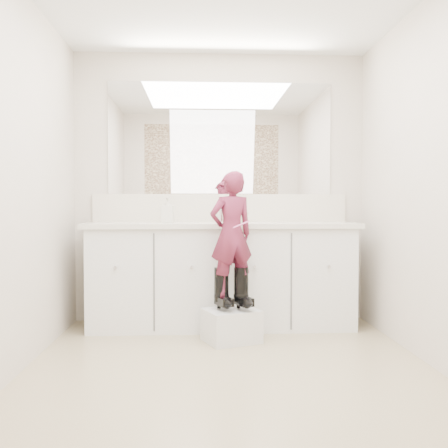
{
  "coord_description": "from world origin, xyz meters",
  "views": [
    {
      "loc": [
        -0.19,
        -3.01,
        1.03
      ],
      "look_at": [
        0.01,
        0.93,
        0.89
      ],
      "focal_mm": 40.0,
      "sensor_mm": 36.0,
      "label": 1
    }
  ],
  "objects": [
    {
      "name": "mirror",
      "position": [
        0.0,
        1.49,
        1.64
      ],
      "size": [
        2.0,
        0.02,
        1.0
      ],
      "primitive_type": "cube",
      "color": "white",
      "rests_on": "wall_back"
    },
    {
      "name": "faucet",
      "position": [
        0.0,
        1.38,
        0.94
      ],
      "size": [
        0.08,
        0.08,
        0.1
      ],
      "primitive_type": "cylinder",
      "color": "silver",
      "rests_on": "countertop"
    },
    {
      "name": "backsplash",
      "position": [
        0.0,
        1.49,
        1.02
      ],
      "size": [
        2.28,
        0.03,
        0.25
      ],
      "primitive_type": "cube",
      "color": "beige",
      "rests_on": "countertop"
    },
    {
      "name": "wall_back",
      "position": [
        0.0,
        1.5,
        1.2
      ],
      "size": [
        2.6,
        0.0,
        2.6
      ],
      "primitive_type": "plane",
      "rotation": [
        1.57,
        0.0,
        0.0
      ],
      "color": "beige",
      "rests_on": "floor"
    },
    {
      "name": "step_stool",
      "position": [
        0.05,
        0.74,
        0.12
      ],
      "size": [
        0.47,
        0.44,
        0.25
      ],
      "primitive_type": "cube",
      "rotation": [
        0.0,
        0.0,
        0.37
      ],
      "color": "silver",
      "rests_on": "floor"
    },
    {
      "name": "toothbrush",
      "position": [
        0.12,
        0.68,
        0.9
      ],
      "size": [
        0.13,
        0.06,
        0.06
      ],
      "primitive_type": "cylinder",
      "rotation": [
        0.0,
        1.22,
        0.37
      ],
      "color": "#EB5BA2",
      "rests_on": "toddler"
    },
    {
      "name": "boot_left",
      "position": [
        -0.02,
        0.75,
        0.41
      ],
      "size": [
        0.19,
        0.24,
        0.32
      ],
      "primitive_type": null,
      "rotation": [
        0.0,
        0.0,
        0.37
      ],
      "color": "black",
      "rests_on": "step_stool"
    },
    {
      "name": "vanity_cabinet",
      "position": [
        0.0,
        1.23,
        0.42
      ],
      "size": [
        2.2,
        0.55,
        0.85
      ],
      "primitive_type": "cube",
      "color": "silver",
      "rests_on": "floor"
    },
    {
      "name": "boot_right",
      "position": [
        0.13,
        0.75,
        0.41
      ],
      "size": [
        0.19,
        0.24,
        0.32
      ],
      "primitive_type": null,
      "rotation": [
        0.0,
        0.0,
        0.37
      ],
      "color": "black",
      "rests_on": "step_stool"
    },
    {
      "name": "wall_left",
      "position": [
        -1.3,
        0.0,
        1.2
      ],
      "size": [
        0.0,
        3.0,
        3.0
      ],
      "primitive_type": "plane",
      "rotation": [
        1.57,
        0.0,
        1.57
      ],
      "color": "beige",
      "rests_on": "floor"
    },
    {
      "name": "soap_bottle",
      "position": [
        -0.46,
        1.22,
        1.0
      ],
      "size": [
        0.11,
        0.11,
        0.22
      ],
      "primitive_type": "imported",
      "rotation": [
        0.0,
        0.0,
        -0.14
      ],
      "color": "beige",
      "rests_on": "countertop"
    },
    {
      "name": "wall_right",
      "position": [
        1.3,
        0.0,
        1.2
      ],
      "size": [
        0.0,
        3.0,
        3.0
      ],
      "primitive_type": "plane",
      "rotation": [
        1.57,
        0.0,
        -1.57
      ],
      "color": "beige",
      "rests_on": "floor"
    },
    {
      "name": "wall_front",
      "position": [
        0.0,
        -1.5,
        1.2
      ],
      "size": [
        2.6,
        0.0,
        2.6
      ],
      "primitive_type": "plane",
      "rotation": [
        -1.57,
        0.0,
        0.0
      ],
      "color": "beige",
      "rests_on": "floor"
    },
    {
      "name": "countertop",
      "position": [
        0.0,
        1.21,
        0.87
      ],
      "size": [
        2.28,
        0.58,
        0.04
      ],
      "primitive_type": "cube",
      "color": "beige",
      "rests_on": "vanity_cabinet"
    },
    {
      "name": "dot_panel",
      "position": [
        0.0,
        -1.49,
        1.65
      ],
      "size": [
        2.0,
        0.01,
        1.2
      ],
      "primitive_type": "cube",
      "color": "#472819",
      "rests_on": "wall_front"
    },
    {
      "name": "cup",
      "position": [
        0.18,
        1.19,
        0.94
      ],
      "size": [
        0.11,
        0.11,
        0.09
      ],
      "primitive_type": "imported",
      "rotation": [
        0.0,
        0.0,
        0.17
      ],
      "color": "#C1B09A",
      "rests_on": "countertop"
    },
    {
      "name": "toddler",
      "position": [
        0.05,
        0.75,
        0.82
      ],
      "size": [
        0.4,
        0.34,
        0.95
      ],
      "primitive_type": "imported",
      "rotation": [
        0.0,
        0.0,
        3.51
      ],
      "color": "#9E3058",
      "rests_on": "step_stool"
    },
    {
      "name": "floor",
      "position": [
        0.0,
        0.0,
        0.0
      ],
      "size": [
        3.0,
        3.0,
        0.0
      ],
      "primitive_type": "plane",
      "color": "#92865F",
      "rests_on": "ground"
    }
  ]
}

